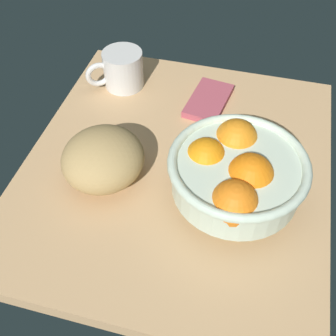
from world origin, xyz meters
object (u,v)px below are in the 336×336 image
Objects in this scene: bread_loaf at (103,159)px; napkin_folded at (209,101)px; mug at (122,69)px; fruit_bowl at (236,173)px.

bread_loaf reaches higher than napkin_folded.
bread_loaf is at bearing -167.91° from mug.
bread_loaf is 29.17cm from napkin_folded.
fruit_bowl reaches higher than napkin_folded.
fruit_bowl is 1.56× the size of bread_loaf.
fruit_bowl is 26.29cm from napkin_folded.
fruit_bowl is at bearing -87.30° from bread_loaf.
mug reaches higher than napkin_folded.
mug is at bearing 48.20° from fruit_bowl.
fruit_bowl is at bearing -131.80° from mug.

